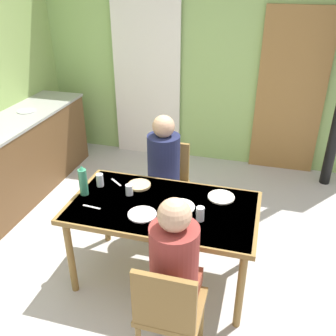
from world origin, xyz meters
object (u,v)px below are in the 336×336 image
object	(u,v)px
chair_near_diner	(169,310)
person_far_diner	(163,161)
dining_table	(163,213)
kitchen_counter	(16,159)
water_bottle_green_near	(83,181)
chair_far_diner	(167,181)
person_near_diner	(175,260)

from	to	relation	value
chair_near_diner	person_far_diner	xyz separation A→B (m)	(-0.43, 1.38, 0.28)
dining_table	chair_near_diner	distance (m)	0.81
kitchen_counter	dining_table	bearing A→B (deg)	-23.60
kitchen_counter	dining_table	distance (m)	2.16
water_bottle_green_near	person_far_diner	bearing A→B (deg)	52.52
kitchen_counter	dining_table	size ratio (longest dim) A/B	1.55
dining_table	water_bottle_green_near	bearing A→B (deg)	-179.27
kitchen_counter	chair_far_diner	xyz separation A→B (m)	(1.79, -0.10, 0.05)
person_far_diner	water_bottle_green_near	distance (m)	0.80
dining_table	chair_far_diner	xyz separation A→B (m)	(-0.17, 0.76, -0.16)
kitchen_counter	chair_near_diner	bearing A→B (deg)	-36.06
person_far_diner	kitchen_counter	bearing A→B (deg)	-7.57
dining_table	water_bottle_green_near	distance (m)	0.68
chair_far_diner	dining_table	bearing A→B (deg)	102.96
chair_near_diner	person_far_diner	world-z (taller)	person_far_diner
chair_far_diner	person_near_diner	distance (m)	1.47
kitchen_counter	chair_far_diner	distance (m)	1.80
water_bottle_green_near	chair_far_diner	bearing A→B (deg)	57.78
kitchen_counter	person_far_diner	size ratio (longest dim) A/B	2.94
kitchen_counter	person_near_diner	xyz separation A→B (m)	(2.22, -1.48, 0.33)
chair_far_diner	person_far_diner	xyz separation A→B (m)	(-0.00, -0.14, 0.28)
kitchen_counter	water_bottle_green_near	distance (m)	1.62
kitchen_counter	chair_far_diner	size ratio (longest dim) A/B	2.60
dining_table	chair_far_diner	distance (m)	0.79
chair_near_diner	person_far_diner	size ratio (longest dim) A/B	1.13
dining_table	person_far_diner	bearing A→B (deg)	105.68
kitchen_counter	chair_far_diner	world-z (taller)	kitchen_counter
kitchen_counter	chair_near_diner	xyz separation A→B (m)	(2.22, -1.62, 0.05)
person_far_diner	water_bottle_green_near	xyz separation A→B (m)	(-0.48, -0.63, 0.07)
dining_table	person_near_diner	xyz separation A→B (m)	(0.25, -0.62, 0.13)
person_near_diner	kitchen_counter	bearing A→B (deg)	146.31
kitchen_counter	person_near_diner	size ratio (longest dim) A/B	2.94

